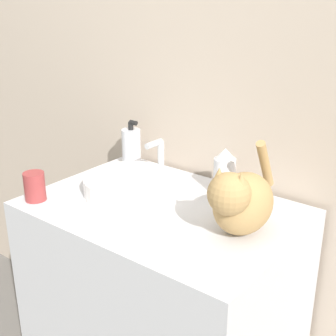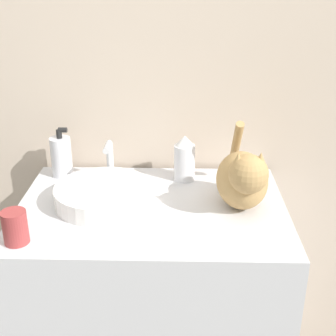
{
  "view_description": "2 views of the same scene",
  "coord_description": "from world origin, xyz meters",
  "px_view_note": "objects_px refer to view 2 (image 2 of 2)",
  "views": [
    {
      "loc": [
        0.85,
        -0.76,
        1.57
      ],
      "look_at": [
        0.04,
        0.28,
        1.06
      ],
      "focal_mm": 50.0,
      "sensor_mm": 36.0,
      "label": 1
    },
    {
      "loc": [
        0.08,
        -1.0,
        1.63
      ],
      "look_at": [
        0.05,
        0.28,
        1.06
      ],
      "focal_mm": 50.0,
      "sensor_mm": 36.0,
      "label": 2
    }
  ],
  "objects_px": {
    "spray_bottle": "(184,158)",
    "cup": "(15,227)",
    "cat": "(243,178)",
    "soap_bottle": "(61,156)"
  },
  "relations": [
    {
      "from": "cat",
      "to": "soap_bottle",
      "type": "relative_size",
      "value": 1.87
    },
    {
      "from": "spray_bottle",
      "to": "cup",
      "type": "xyz_separation_m",
      "value": [
        -0.46,
        -0.42,
        -0.03
      ]
    },
    {
      "from": "cat",
      "to": "soap_bottle",
      "type": "height_order",
      "value": "cat"
    },
    {
      "from": "spray_bottle",
      "to": "soap_bottle",
      "type": "bearing_deg",
      "value": 177.05
    },
    {
      "from": "soap_bottle",
      "to": "cup",
      "type": "bearing_deg",
      "value": -93.2
    },
    {
      "from": "cat",
      "to": "spray_bottle",
      "type": "relative_size",
      "value": 2.07
    },
    {
      "from": "cat",
      "to": "spray_bottle",
      "type": "xyz_separation_m",
      "value": [
        -0.18,
        0.21,
        -0.02
      ]
    },
    {
      "from": "cat",
      "to": "spray_bottle",
      "type": "height_order",
      "value": "cat"
    },
    {
      "from": "soap_bottle",
      "to": "spray_bottle",
      "type": "height_order",
      "value": "soap_bottle"
    },
    {
      "from": "soap_bottle",
      "to": "cup",
      "type": "distance_m",
      "value": 0.44
    }
  ]
}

